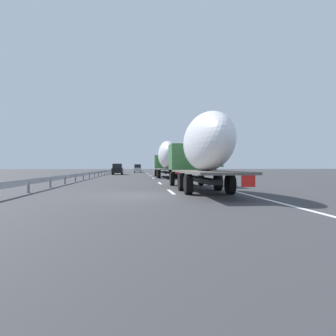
{
  "coord_description": "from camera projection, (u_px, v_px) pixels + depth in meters",
  "views": [
    {
      "loc": [
        -14.85,
        0.04,
        1.43
      ],
      "look_at": [
        15.15,
        -2.93,
        1.29
      ],
      "focal_mm": 32.05,
      "sensor_mm": 36.0,
      "label": 1
    }
  ],
  "objects": [
    {
      "name": "truck_lead",
      "position": [
        166.0,
        158.0,
        39.3
      ],
      "size": [
        13.86,
        2.55,
        4.67
      ],
      "color": "#387038",
      "rests_on": "ground_plane"
    },
    {
      "name": "edge_line_right",
      "position": [
        166.0,
        174.0,
        60.11
      ],
      "size": [
        110.0,
        0.2,
        0.01
      ],
      "primitive_type": "cube",
      "color": "white",
      "rests_on": "ground_plane"
    },
    {
      "name": "tree_2",
      "position": [
        215.0,
        154.0,
        52.64
      ],
      "size": [
        3.0,
        3.0,
        5.94
      ],
      "color": "#472D19",
      "rests_on": "ground_plane"
    },
    {
      "name": "lane_stripe_8",
      "position": [
        145.0,
        172.0,
        82.9
      ],
      "size": [
        3.2,
        0.2,
        0.01
      ],
      "primitive_type": "cube",
      "color": "white",
      "rests_on": "ground_plane"
    },
    {
      "name": "tree_5",
      "position": [
        169.0,
        160.0,
        105.04
      ],
      "size": [
        2.65,
        2.65,
        6.46
      ],
      "color": "#472D19",
      "rests_on": "ground_plane"
    },
    {
      "name": "guardrail_median",
      "position": [
        107.0,
        171.0,
        56.99
      ],
      "size": [
        94.0,
        0.1,
        0.76
      ],
      "color": "#9EA0A5",
      "rests_on": "ground_plane"
    },
    {
      "name": "lane_stripe_2",
      "position": [
        153.0,
        178.0,
        37.21
      ],
      "size": [
        3.2,
        0.2,
        0.01
      ],
      "primitive_type": "cube",
      "color": "white",
      "rests_on": "ground_plane"
    },
    {
      "name": "lane_stripe_0",
      "position": [
        171.0,
        192.0,
        16.96
      ],
      "size": [
        3.2,
        0.2,
        0.01
      ],
      "primitive_type": "cube",
      "color": "white",
      "rests_on": "ground_plane"
    },
    {
      "name": "tree_3",
      "position": [
        185.0,
        155.0,
        82.29
      ],
      "size": [
        2.44,
        2.44,
        7.38
      ],
      "color": "#472D19",
      "rests_on": "ground_plane"
    },
    {
      "name": "car_red_compact",
      "position": [
        138.0,
        168.0,
        94.21
      ],
      "size": [
        4.27,
        1.84,
        1.91
      ],
      "color": "red",
      "rests_on": "ground_plane"
    },
    {
      "name": "truck_trailing",
      "position": [
        201.0,
        149.0,
        17.39
      ],
      "size": [
        13.56,
        2.55,
        4.29
      ],
      "color": "#387038",
      "rests_on": "ground_plane"
    },
    {
      "name": "tree_0",
      "position": [
        184.0,
        158.0,
        88.25
      ],
      "size": [
        3.3,
        3.3,
        6.55
      ],
      "color": "#472D19",
      "rests_on": "ground_plane"
    },
    {
      "name": "car_silver_hatch",
      "position": [
        138.0,
        168.0,
        72.13
      ],
      "size": [
        4.65,
        1.76,
        1.98
      ],
      "color": "#ADB2B7",
      "rests_on": "ground_plane"
    },
    {
      "name": "tree_4",
      "position": [
        175.0,
        160.0,
        101.94
      ],
      "size": [
        2.98,
        2.98,
        6.01
      ],
      "color": "#472D19",
      "rests_on": "ground_plane"
    },
    {
      "name": "lane_stripe_3",
      "position": [
        150.0,
        176.0,
        46.02
      ],
      "size": [
        3.2,
        0.2,
        0.01
      ],
      "primitive_type": "cube",
      "color": "white",
      "rests_on": "ground_plane"
    },
    {
      "name": "lane_stripe_4",
      "position": [
        148.0,
        174.0,
        56.79
      ],
      "size": [
        3.2,
        0.2,
        0.01
      ],
      "primitive_type": "cube",
      "color": "white",
      "rests_on": "ground_plane"
    },
    {
      "name": "road_sign",
      "position": [
        175.0,
        161.0,
        55.33
      ],
      "size": [
        0.1,
        0.9,
        3.46
      ],
      "color": "gray",
      "rests_on": "ground_plane"
    },
    {
      "name": "lane_stripe_9",
      "position": [
        144.0,
        171.0,
        93.25
      ],
      "size": [
        3.2,
        0.2,
        0.01
      ],
      "primitive_type": "cube",
      "color": "white",
      "rests_on": "ground_plane"
    },
    {
      "name": "lane_stripe_6",
      "position": [
        145.0,
        172.0,
        81.74
      ],
      "size": [
        3.2,
        0.2,
        0.01
      ],
      "primitive_type": "cube",
      "color": "white",
      "rests_on": "ground_plane"
    },
    {
      "name": "lane_stripe_7",
      "position": [
        146.0,
        172.0,
        76.07
      ],
      "size": [
        3.2,
        0.2,
        0.01
      ],
      "primitive_type": "cube",
      "color": "white",
      "rests_on": "ground_plane"
    },
    {
      "name": "ground_plane",
      "position": [
        139.0,
        174.0,
        54.59
      ],
      "size": [
        260.0,
        260.0,
        0.0
      ],
      "primitive_type": "plane",
      "color": "#38383A"
    },
    {
      "name": "lane_stripe_5",
      "position": [
        147.0,
        173.0,
        63.17
      ],
      "size": [
        3.2,
        0.2,
        0.01
      ],
      "primitive_type": "cube",
      "color": "white",
      "rests_on": "ground_plane"
    },
    {
      "name": "lane_stripe_1",
      "position": [
        160.0,
        183.0,
        25.73
      ],
      "size": [
        3.2,
        0.2,
        0.01
      ],
      "primitive_type": "cube",
      "color": "white",
      "rests_on": "ground_plane"
    },
    {
      "name": "car_black_suv",
      "position": [
        118.0,
        169.0,
        53.57
      ],
      "size": [
        4.5,
        1.8,
        1.95
      ],
      "color": "black",
      "rests_on": "ground_plane"
    },
    {
      "name": "tree_1",
      "position": [
        192.0,
        152.0,
        70.29
      ],
      "size": [
        2.71,
        2.71,
        7.67
      ],
      "color": "#472D19",
      "rests_on": "ground_plane"
    }
  ]
}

